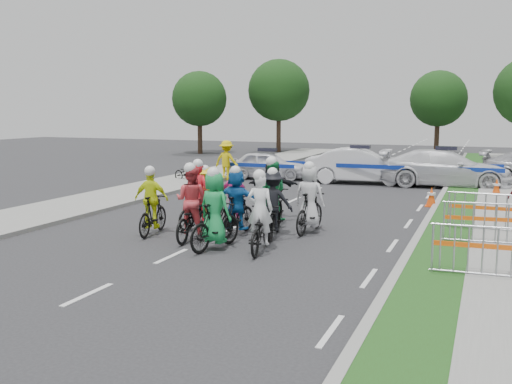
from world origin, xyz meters
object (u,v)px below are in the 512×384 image
at_px(rider_4, 273,210).
at_px(police_car_2, 445,168).
at_px(parked_bike, 186,173).
at_px(cone_0, 431,197).
at_px(tree_4, 438,99).
at_px(marshal_hiviz, 227,160).
at_px(rider_3, 152,208).
at_px(rider_7, 310,205).
at_px(rider_11, 273,193).
at_px(police_car_0, 267,165).
at_px(rider_0, 261,224).
at_px(rider_1, 215,218).
at_px(rider_8, 272,201).
at_px(cone_1, 497,187).
at_px(rider_10, 207,198).
at_px(tree_3, 279,90).
at_px(barrier_0, 483,254).
at_px(barrier_2, 485,213).
at_px(rider_5, 237,206).
at_px(rider_9, 235,202).
at_px(tree_0, 199,99).
at_px(police_car_1, 360,166).
at_px(rider_6, 200,205).
at_px(barrier_1, 484,225).

height_order(rider_4, police_car_2, rider_4).
bearing_deg(parked_bike, cone_0, -85.95).
bearing_deg(tree_4, marshal_hiviz, -111.31).
distance_m(rider_3, rider_7, 4.30).
height_order(rider_11, marshal_hiviz, rider_11).
distance_m(rider_3, police_car_0, 13.11).
bearing_deg(rider_0, parked_bike, -62.48).
distance_m(rider_1, rider_8, 3.14).
bearing_deg(cone_1, rider_10, -134.41).
bearing_deg(police_car_0, tree_3, 9.50).
bearing_deg(rider_7, rider_3, 30.16).
bearing_deg(police_car_2, parked_bike, 100.87).
distance_m(rider_1, barrier_0, 6.07).
bearing_deg(rider_10, rider_4, 159.88).
xyz_separation_m(rider_3, barrier_2, (8.37, 3.57, -0.17)).
bearing_deg(rider_5, cone_1, -117.55).
bearing_deg(rider_11, marshal_hiviz, -68.03).
relative_size(rider_3, rider_9, 1.12).
bearing_deg(rider_1, rider_8, -84.05).
xyz_separation_m(barrier_2, tree_0, (-20.70, 22.58, 3.63)).
xyz_separation_m(barrier_0, parked_bike, (-13.15, 11.63, -0.15)).
relative_size(tree_0, tree_4, 1.00).
bearing_deg(tree_4, rider_5, -94.60).
height_order(rider_3, barrier_2, rider_3).
relative_size(rider_9, police_car_1, 0.34).
relative_size(cone_0, tree_3, 0.10).
xyz_separation_m(rider_3, police_car_1, (2.90, 13.04, 0.08)).
relative_size(barrier_2, cone_0, 2.86).
bearing_deg(barrier_2, rider_6, -162.95).
xyz_separation_m(rider_5, rider_10, (-1.82, 1.77, -0.13)).
bearing_deg(rider_5, parked_bike, -49.36).
distance_m(rider_4, rider_11, 2.60).
height_order(rider_6, marshal_hiviz, rider_6).
height_order(barrier_1, tree_4, tree_4).
bearing_deg(barrier_0, tree_0, 127.13).
bearing_deg(rider_6, cone_1, -119.74).
distance_m(barrier_0, tree_3, 35.32).
distance_m(rider_7, police_car_1, 11.24).
distance_m(rider_0, rider_4, 1.61).
relative_size(rider_3, rider_5, 0.99).
bearing_deg(police_car_2, tree_3, 36.63).
bearing_deg(tree_3, rider_4, -70.26).
relative_size(rider_11, cone_1, 2.81).
distance_m(rider_6, cone_1, 12.72).
xyz_separation_m(rider_11, police_car_1, (0.69, 9.64, -0.01)).
relative_size(police_car_1, cone_1, 6.99).
height_order(cone_1, tree_0, tree_0).
bearing_deg(rider_8, rider_6, 24.93).
bearing_deg(police_car_0, rider_6, -176.91).
height_order(rider_4, cone_1, rider_4).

